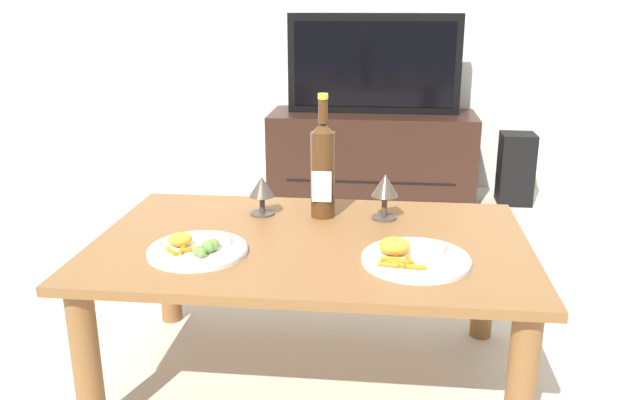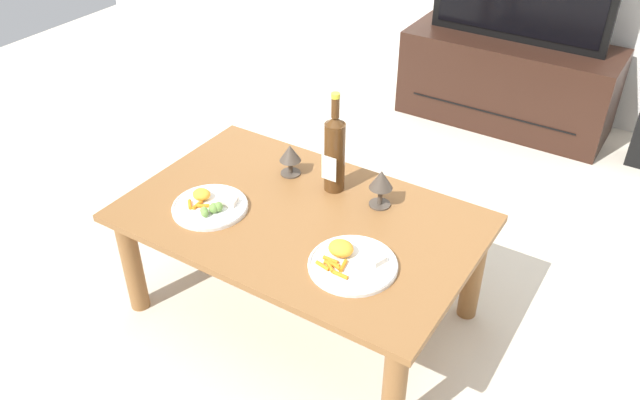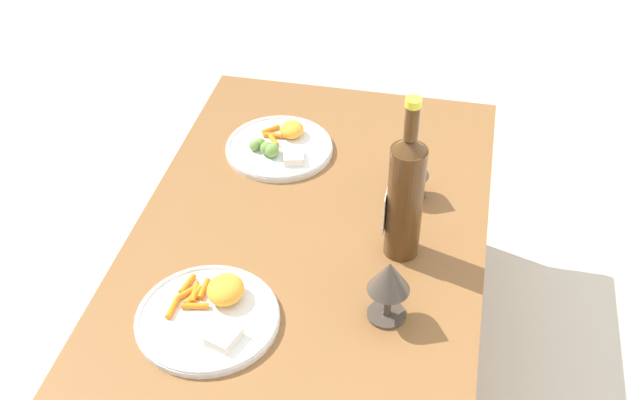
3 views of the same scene
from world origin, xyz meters
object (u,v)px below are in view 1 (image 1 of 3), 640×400
Objects in this scene: wine_bottle at (323,167)px; goblet_right at (385,188)px; floor_speaker at (516,169)px; goblet_left at (262,189)px; dinner_plate_right at (413,257)px; dining_table at (311,263)px; dinner_plate_left at (197,249)px; tv_screen at (374,64)px; tv_stand at (372,155)px.

goblet_right is (0.18, -0.00, -0.06)m from wine_bottle.
floor_speaker is 1.95m from goblet_left.
floor_speaker is 1.39× the size of dinner_plate_right.
dining_table is at bearing 154.51° from dinner_plate_right.
dinner_plate_left is at bearing -154.76° from dining_table.
goblet_left is at bearing 131.57° from dining_table.
goblet_right is 0.50× the size of dinner_plate_right.
tv_screen is at bearing 92.87° from goblet_right.
wine_bottle reaches higher than dinner_plate_right.
goblet_left is 0.56m from dinner_plate_right.
tv_screen is 6.63× the size of goblet_right.
tv_screen is (0.11, 1.83, 0.37)m from dining_table.
wine_bottle is 3.10× the size of goblet_left.
dining_table is at bearing -135.20° from goblet_right.
goblet_right reaches higher than dinner_plate_right.
goblet_left is at bearing -99.99° from tv_stand.
dinner_plate_left is at bearing -131.44° from wine_bottle.
dinner_plate_right reaches higher than floor_speaker.
dining_table is 0.32m from goblet_right.
dinner_plate_right is (0.16, -1.96, 0.21)m from tv_stand.
dinner_plate_left is 0.94× the size of dinner_plate_right.
dining_table is at bearing -115.78° from floor_speaker.
wine_bottle is at bearing -118.22° from floor_speaker.
dinner_plate_right is (0.55, 0.00, 0.00)m from dinner_plate_left.
dining_table is 1.87m from tv_screen.
goblet_left reaches higher than dining_table.
dinner_plate_left is (-0.40, -1.96, 0.21)m from tv_stand.
wine_bottle is (-0.10, -1.63, 0.35)m from tv_stand.
tv_stand is 4.05× the size of dinner_plate_right.
dinner_plate_right is (0.45, -0.33, -0.07)m from goblet_left.
goblet_left is 0.37m from goblet_right.
wine_bottle reaches higher than goblet_left.
tv_screen reaches higher than floor_speaker.
floor_speaker is (0.89, 1.80, -0.17)m from dining_table.
tv_screen reaches higher than goblet_left.
dining_table is 0.31m from dinner_plate_right.
goblet_right is (0.20, 0.20, 0.17)m from dining_table.
dinner_plate_left is (-0.40, -1.96, -0.28)m from tv_screen.
tv_stand is at bearing 86.41° from dining_table.
tv_stand is 2.01m from dinner_plate_left.
tv_screen reaches higher than dinner_plate_right.
tv_stand is at bearing 80.01° from goblet_left.
goblet_right is (0.37, 0.00, 0.01)m from goblet_left.
goblet_right is at bearing -1.07° from wine_bottle.
dinner_plate_left is at bearing -179.78° from dinner_plate_right.
dinner_plate_left reaches higher than tv_stand.
dining_table is 1.06× the size of tv_stand.
goblet_right is at bearing -87.13° from tv_screen.
tv_screen reaches higher than dinner_plate_left.
floor_speaker is 1.48× the size of dinner_plate_left.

